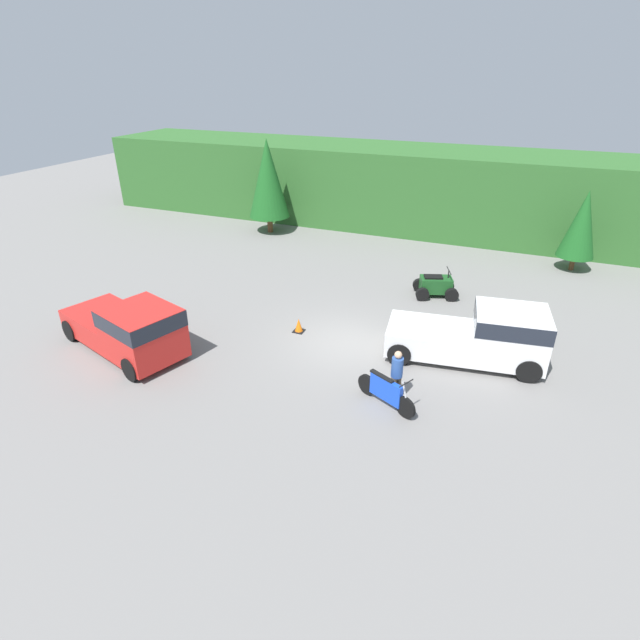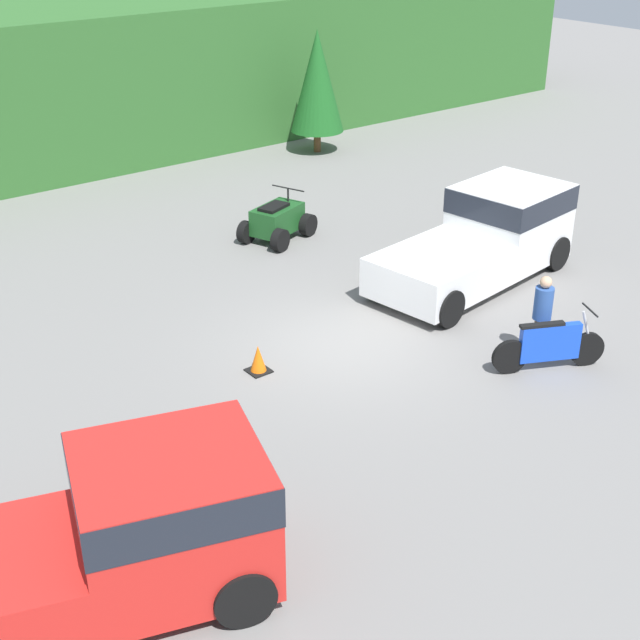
{
  "view_description": "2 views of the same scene",
  "coord_description": "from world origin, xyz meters",
  "px_view_note": "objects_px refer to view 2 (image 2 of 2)",
  "views": [
    {
      "loc": [
        5.26,
        -15.34,
        9.35
      ],
      "look_at": [
        -0.9,
        -0.3,
        0.95
      ],
      "focal_mm": 28.0,
      "sensor_mm": 36.0,
      "label": 1
    },
    {
      "loc": [
        -10.09,
        -12.1,
        8.44
      ],
      "look_at": [
        -0.9,
        -0.3,
        0.95
      ],
      "focal_mm": 50.0,
      "sensor_mm": 36.0,
      "label": 2
    }
  ],
  "objects_px": {
    "quad_atv": "(277,221)",
    "traffic_cone": "(258,360)",
    "pickup_truck_red": "(107,535)",
    "rider_person": "(542,314)",
    "pickup_truck_second": "(488,234)",
    "dirt_bike": "(549,346)"
  },
  "relations": [
    {
      "from": "pickup_truck_second",
      "to": "traffic_cone",
      "type": "bearing_deg",
      "value": 176.47
    },
    {
      "from": "dirt_bike",
      "to": "traffic_cone",
      "type": "xyz_separation_m",
      "value": [
        -4.4,
        3.29,
        -0.24
      ]
    },
    {
      "from": "dirt_bike",
      "to": "quad_atv",
      "type": "bearing_deg",
      "value": 117.14
    },
    {
      "from": "rider_person",
      "to": "quad_atv",
      "type": "bearing_deg",
      "value": 125.2
    },
    {
      "from": "dirt_bike",
      "to": "quad_atv",
      "type": "height_order",
      "value": "quad_atv"
    },
    {
      "from": "quad_atv",
      "to": "traffic_cone",
      "type": "distance_m",
      "value": 6.87
    },
    {
      "from": "pickup_truck_second",
      "to": "dirt_bike",
      "type": "relative_size",
      "value": 2.68
    },
    {
      "from": "pickup_truck_red",
      "to": "pickup_truck_second",
      "type": "relative_size",
      "value": 1.02
    },
    {
      "from": "pickup_truck_red",
      "to": "dirt_bike",
      "type": "bearing_deg",
      "value": 20.63
    },
    {
      "from": "pickup_truck_red",
      "to": "pickup_truck_second",
      "type": "height_order",
      "value": "same"
    },
    {
      "from": "traffic_cone",
      "to": "quad_atv",
      "type": "bearing_deg",
      "value": 51.5
    },
    {
      "from": "quad_atv",
      "to": "traffic_cone",
      "type": "height_order",
      "value": "quad_atv"
    },
    {
      "from": "pickup_truck_red",
      "to": "rider_person",
      "type": "height_order",
      "value": "pickup_truck_red"
    },
    {
      "from": "pickup_truck_red",
      "to": "quad_atv",
      "type": "height_order",
      "value": "pickup_truck_red"
    },
    {
      "from": "pickup_truck_red",
      "to": "rider_person",
      "type": "bearing_deg",
      "value": 23.02
    },
    {
      "from": "pickup_truck_red",
      "to": "traffic_cone",
      "type": "bearing_deg",
      "value": 55.65
    },
    {
      "from": "pickup_truck_second",
      "to": "dirt_bike",
      "type": "distance_m",
      "value": 4.49
    },
    {
      "from": "quad_atv",
      "to": "rider_person",
      "type": "bearing_deg",
      "value": -107.57
    },
    {
      "from": "rider_person",
      "to": "traffic_cone",
      "type": "xyz_separation_m",
      "value": [
        -4.6,
        2.89,
        -0.69
      ]
    },
    {
      "from": "pickup_truck_second",
      "to": "traffic_cone",
      "type": "xyz_separation_m",
      "value": [
        -6.76,
        -0.48,
        -0.79
      ]
    },
    {
      "from": "quad_atv",
      "to": "traffic_cone",
      "type": "relative_size",
      "value": 3.97
    },
    {
      "from": "pickup_truck_second",
      "to": "traffic_cone",
      "type": "height_order",
      "value": "pickup_truck_second"
    }
  ]
}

